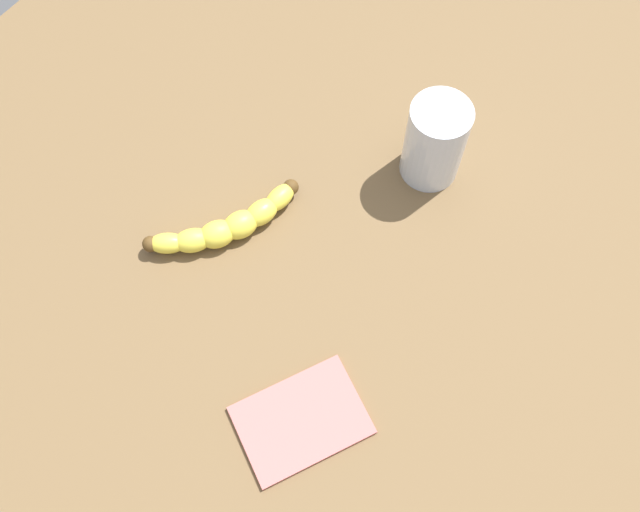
% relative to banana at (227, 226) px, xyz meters
% --- Properties ---
extents(wooden_tabletop, '(1.20, 1.20, 0.03)m').
position_rel_banana_xyz_m(wooden_tabletop, '(-0.06, 0.12, -0.03)').
color(wooden_tabletop, brown).
rests_on(wooden_tabletop, ground).
extents(banana, '(0.18, 0.11, 0.03)m').
position_rel_banana_xyz_m(banana, '(0.00, 0.00, 0.00)').
color(banana, yellow).
rests_on(banana, wooden_tabletop).
extents(smoothie_glass, '(0.07, 0.07, 0.12)m').
position_rel_banana_xyz_m(smoothie_glass, '(-0.22, 0.15, 0.04)').
color(smoothie_glass, silver).
rests_on(smoothie_glass, wooden_tabletop).
extents(folded_napkin, '(0.16, 0.15, 0.01)m').
position_rel_banana_xyz_m(folded_napkin, '(0.13, 0.21, -0.01)').
color(folded_napkin, '#BC6660').
rests_on(folded_napkin, wooden_tabletop).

